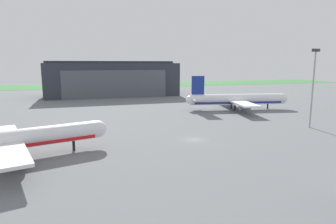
{
  "coord_description": "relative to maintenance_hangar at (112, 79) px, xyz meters",
  "views": [
    {
      "loc": [
        -25.45,
        -60.79,
        17.78
      ],
      "look_at": [
        -1.11,
        17.08,
        3.99
      ],
      "focal_mm": 30.42,
      "sensor_mm": 36.0,
      "label": 1
    }
  ],
  "objects": [
    {
      "name": "ground_plane",
      "position": [
        7.03,
        -106.24,
        -9.26
      ],
      "size": [
        440.0,
        440.0,
        0.0
      ],
      "primitive_type": "plane",
      "color": "slate"
    },
    {
      "name": "airliner_near_right",
      "position": [
        -31.07,
        -109.81,
        -5.45
      ],
      "size": [
        35.55,
        31.45,
        12.13
      ],
      "color": "silver",
      "rests_on": "ground_plane"
    },
    {
      "name": "airliner_far_right",
      "position": [
        40.79,
        -69.08,
        -5.31
      ],
      "size": [
        40.64,
        35.62,
        13.29
      ],
      "color": "white",
      "rests_on": "ground_plane"
    },
    {
      "name": "maintenance_hangar",
      "position": [
        0.0,
        0.0,
        0.0
      ],
      "size": [
        71.26,
        33.45,
        19.44
      ],
      "color": "#2D333D",
      "rests_on": "ground_plane"
    },
    {
      "name": "grass_field_strip",
      "position": [
        7.03,
        76.72,
        -9.22
      ],
      "size": [
        440.0,
        56.0,
        0.08
      ],
      "primitive_type": "cube",
      "color": "#3E7C40",
      "rests_on": "ground_plane"
    },
    {
      "name": "apron_light_mast",
      "position": [
        43.57,
        -103.67,
        3.37
      ],
      "size": [
        2.4,
        0.5,
        21.9
      ],
      "color": "#99999E",
      "rests_on": "ground_plane"
    }
  ]
}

